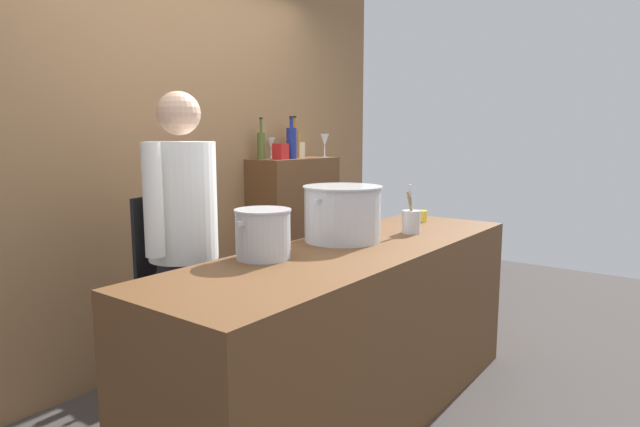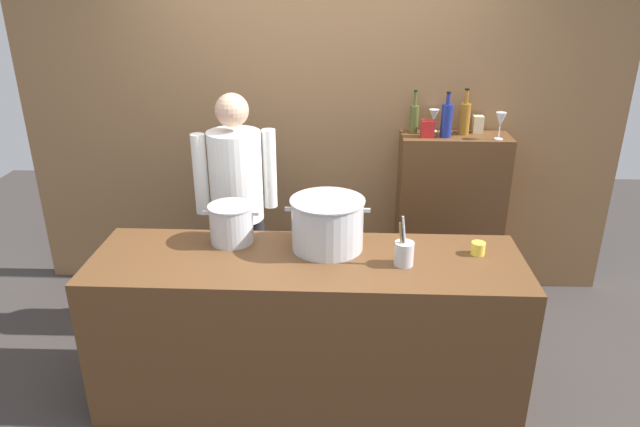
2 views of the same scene
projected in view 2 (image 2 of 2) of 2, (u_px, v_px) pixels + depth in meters
ground_plane at (308, 391)px, 3.51m from camera, size 8.00×8.00×0.00m
brick_back_panel at (319, 96)px, 4.21m from camera, size 4.40×0.10×3.00m
prep_counter at (307, 328)px, 3.33m from camera, size 2.37×0.70×0.90m
bar_cabinet at (448, 219)px, 4.31m from camera, size 0.76×0.32×1.28m
chef at (237, 200)px, 3.79m from camera, size 0.51×0.40×1.66m
stockpot_large at (327, 224)px, 3.23m from camera, size 0.47×0.42×0.29m
stockpot_small at (231, 224)px, 3.31m from camera, size 0.32×0.26×0.22m
utensil_crock at (404, 253)px, 3.07m from camera, size 0.10×0.10×0.28m
butter_jar at (478, 248)px, 3.19m from camera, size 0.08×0.08×0.07m
wine_bottle_amber at (464, 118)px, 4.05m from camera, size 0.08×0.08×0.32m
wine_bottle_cobalt at (447, 120)px, 3.98m from camera, size 0.08×0.08×0.31m
wine_bottle_olive at (414, 118)px, 4.09m from camera, size 0.06×0.06×0.30m
wine_glass_wide at (501, 120)px, 3.92m from camera, size 0.07×0.07×0.19m
wine_glass_tall at (434, 116)px, 4.12m from camera, size 0.07×0.07×0.16m
spice_tin_red at (427, 129)px, 4.01m from camera, size 0.09×0.09×0.12m
spice_tin_cream at (478, 124)px, 4.11m from camera, size 0.07×0.07×0.12m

